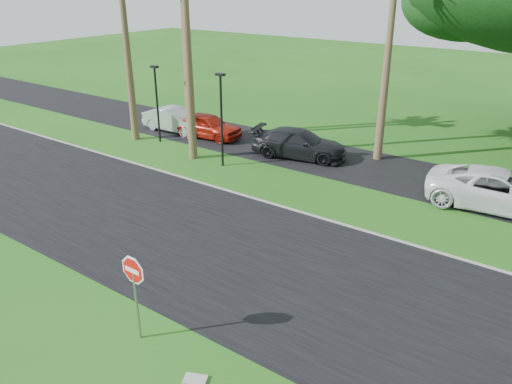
{
  "coord_description": "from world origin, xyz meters",
  "views": [
    {
      "loc": [
        9.19,
        -9.88,
        8.86
      ],
      "look_at": [
        -0.24,
        3.34,
        1.8
      ],
      "focal_mm": 35.0,
      "sensor_mm": 36.0,
      "label": 1
    }
  ],
  "objects_px": {
    "stop_sign_near": "(134,281)",
    "car_silver": "(176,120)",
    "car_red": "(208,126)",
    "car_dark": "(299,144)",
    "car_minivan": "(499,191)"
  },
  "relations": [
    {
      "from": "car_silver",
      "to": "car_dark",
      "type": "bearing_deg",
      "value": -89.24
    },
    {
      "from": "stop_sign_near",
      "to": "car_silver",
      "type": "xyz_separation_m",
      "value": [
        -12.63,
        14.49,
        -1.06
      ]
    },
    {
      "from": "car_silver",
      "to": "car_minivan",
      "type": "height_order",
      "value": "car_minivan"
    },
    {
      "from": "car_silver",
      "to": "car_minivan",
      "type": "xyz_separation_m",
      "value": [
        18.57,
        -0.35,
        0.08
      ]
    },
    {
      "from": "stop_sign_near",
      "to": "car_red",
      "type": "relative_size",
      "value": 0.62
    },
    {
      "from": "car_red",
      "to": "car_dark",
      "type": "relative_size",
      "value": 0.84
    },
    {
      "from": "car_silver",
      "to": "car_red",
      "type": "bearing_deg",
      "value": -86.56
    },
    {
      "from": "stop_sign_near",
      "to": "car_red",
      "type": "bearing_deg",
      "value": 124.81
    },
    {
      "from": "stop_sign_near",
      "to": "car_silver",
      "type": "bearing_deg",
      "value": 131.07
    },
    {
      "from": "stop_sign_near",
      "to": "car_silver",
      "type": "relative_size",
      "value": 0.6
    },
    {
      "from": "stop_sign_near",
      "to": "car_dark",
      "type": "xyz_separation_m",
      "value": [
        -4.02,
        14.85,
        -1.04
      ]
    },
    {
      "from": "car_dark",
      "to": "car_minivan",
      "type": "height_order",
      "value": "car_minivan"
    },
    {
      "from": "stop_sign_near",
      "to": "car_dark",
      "type": "height_order",
      "value": "stop_sign_near"
    },
    {
      "from": "stop_sign_near",
      "to": "car_minivan",
      "type": "distance_m",
      "value": 15.37
    },
    {
      "from": "stop_sign_near",
      "to": "car_silver",
      "type": "height_order",
      "value": "stop_sign_near"
    }
  ]
}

